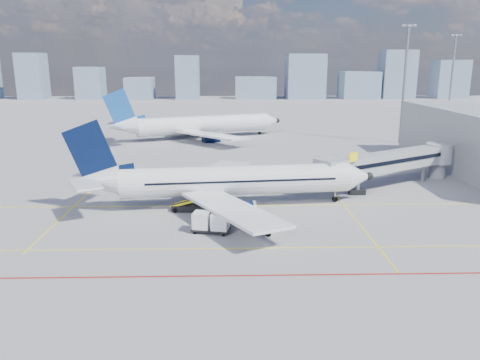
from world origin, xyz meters
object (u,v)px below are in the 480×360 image
object	(u,v)px
main_aircraft	(224,181)
ramp_worker	(272,223)
second_aircraft	(197,125)
belt_loader	(190,206)
cargo_dolly	(211,222)
baggage_tug	(261,226)

from	to	relation	value
main_aircraft	ramp_worker	distance (m)	10.81
main_aircraft	second_aircraft	world-z (taller)	second_aircraft
second_aircraft	belt_loader	xyz separation A→B (m)	(2.70, -56.26, -2.60)
cargo_dolly	main_aircraft	bearing A→B (deg)	95.28
cargo_dolly	belt_loader	distance (m)	7.92
cargo_dolly	belt_loader	bearing A→B (deg)	123.63
main_aircraft	cargo_dolly	xyz separation A→B (m)	(-1.27, -9.40, -2.02)
cargo_dolly	belt_loader	world-z (taller)	belt_loader
cargo_dolly	second_aircraft	bearing A→B (deg)	107.92
main_aircraft	second_aircraft	xyz separation A→B (m)	(-6.76, 54.26, -0.01)
baggage_tug	belt_loader	world-z (taller)	belt_loader
main_aircraft	baggage_tug	distance (m)	10.86
main_aircraft	ramp_worker	bearing A→B (deg)	-66.22
main_aircraft	baggage_tug	world-z (taller)	main_aircraft
baggage_tug	cargo_dolly	distance (m)	5.26
belt_loader	ramp_worker	xyz separation A→B (m)	(9.27, -7.17, 0.28)
baggage_tug	cargo_dolly	world-z (taller)	cargo_dolly
baggage_tug	cargo_dolly	size ratio (longest dim) A/B	0.63
baggage_tug	second_aircraft	bearing A→B (deg)	118.01
belt_loader	main_aircraft	bearing A→B (deg)	33.40
second_aircraft	baggage_tug	size ratio (longest dim) A/B	15.20
ramp_worker	baggage_tug	bearing A→B (deg)	152.12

